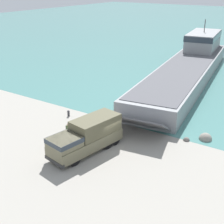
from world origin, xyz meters
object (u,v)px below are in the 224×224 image
at_px(landing_craft, 190,63).
at_px(military_truck, 87,136).
at_px(mooring_bollard, 69,113).
at_px(soldier_on_ramp, 68,130).

distance_m(landing_craft, military_truck, 30.10).
bearing_deg(mooring_bollard, soldier_on_ramp, -49.26).
bearing_deg(landing_craft, soldier_on_ramp, -102.18).
relative_size(landing_craft, military_truck, 5.47).
xyz_separation_m(military_truck, soldier_on_ramp, (-3.18, 1.02, -0.64)).
distance_m(landing_craft, soldier_on_ramp, 29.15).
bearing_deg(military_truck, mooring_bollard, -117.51).
bearing_deg(soldier_on_ramp, military_truck, -122.97).
xyz_separation_m(soldier_on_ramp, mooring_bollard, (-3.73, 4.33, -0.55)).
relative_size(landing_craft, mooring_bollard, 57.33).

